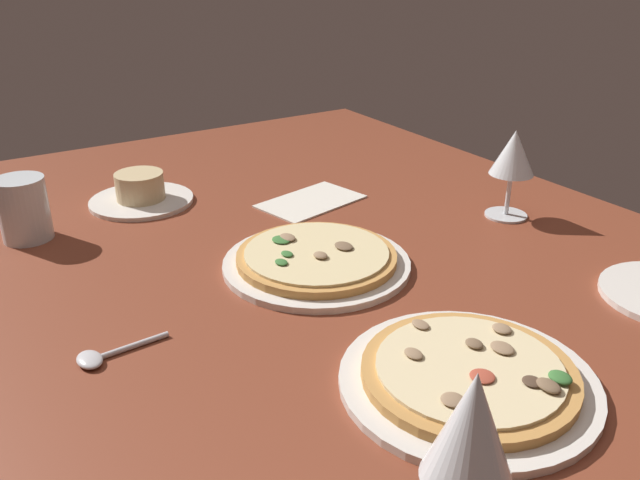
{
  "coord_description": "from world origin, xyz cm",
  "views": [
    {
      "loc": [
        -78.68,
        50.13,
        48.42
      ],
      "look_at": [
        -2.22,
        2.0,
        7.0
      ],
      "focal_mm": 37.32,
      "sensor_mm": 36.0,
      "label": 1
    }
  ],
  "objects_px": {
    "pizza_side": "(469,376)",
    "water_glass": "(24,213)",
    "wine_glass_near": "(470,437)",
    "pizza_main": "(316,260)",
    "spoon": "(102,356)",
    "wine_glass_far": "(513,156)",
    "paper_menu": "(311,201)",
    "ramekin_on_saucer": "(141,192)"
  },
  "relations": [
    {
      "from": "pizza_side",
      "to": "water_glass",
      "type": "bearing_deg",
      "value": 26.35
    },
    {
      "from": "wine_glass_far",
      "to": "ramekin_on_saucer",
      "type": "bearing_deg",
      "value": 52.23
    },
    {
      "from": "pizza_side",
      "to": "wine_glass_near",
      "type": "distance_m",
      "value": 0.26
    },
    {
      "from": "water_glass",
      "to": "paper_menu",
      "type": "distance_m",
      "value": 0.48
    },
    {
      "from": "wine_glass_far",
      "to": "spoon",
      "type": "distance_m",
      "value": 0.73
    },
    {
      "from": "pizza_main",
      "to": "ramekin_on_saucer",
      "type": "xyz_separation_m",
      "value": [
        0.39,
        0.13,
        0.01
      ]
    },
    {
      "from": "ramekin_on_saucer",
      "to": "wine_glass_near",
      "type": "height_order",
      "value": "wine_glass_near"
    },
    {
      "from": "wine_glass_far",
      "to": "paper_menu",
      "type": "bearing_deg",
      "value": 46.82
    },
    {
      "from": "wine_glass_far",
      "to": "spoon",
      "type": "xyz_separation_m",
      "value": [
        -0.06,
        0.72,
        -0.1
      ]
    },
    {
      "from": "pizza_main",
      "to": "wine_glass_near",
      "type": "distance_m",
      "value": 0.53
    },
    {
      "from": "wine_glass_near",
      "to": "spoon",
      "type": "xyz_separation_m",
      "value": [
        0.42,
        0.16,
        -0.12
      ]
    },
    {
      "from": "pizza_main",
      "to": "paper_menu",
      "type": "xyz_separation_m",
      "value": [
        0.23,
        -0.13,
        -0.01
      ]
    },
    {
      "from": "pizza_side",
      "to": "paper_menu",
      "type": "xyz_separation_m",
      "value": [
        0.56,
        -0.14,
        -0.01
      ]
    },
    {
      "from": "wine_glass_near",
      "to": "paper_menu",
      "type": "distance_m",
      "value": 0.79
    },
    {
      "from": "wine_glass_far",
      "to": "water_glass",
      "type": "bearing_deg",
      "value": 64.55
    },
    {
      "from": "wine_glass_near",
      "to": "water_glass",
      "type": "relative_size",
      "value": 1.75
    },
    {
      "from": "ramekin_on_saucer",
      "to": "spoon",
      "type": "distance_m",
      "value": 0.5
    },
    {
      "from": "water_glass",
      "to": "spoon",
      "type": "height_order",
      "value": "water_glass"
    },
    {
      "from": "spoon",
      "to": "ramekin_on_saucer",
      "type": "bearing_deg",
      "value": -23.56
    },
    {
      "from": "pizza_main",
      "to": "spoon",
      "type": "bearing_deg",
      "value": 101.52
    },
    {
      "from": "pizza_side",
      "to": "water_glass",
      "type": "xyz_separation_m",
      "value": [
        0.66,
        0.33,
        0.03
      ]
    },
    {
      "from": "pizza_main",
      "to": "paper_menu",
      "type": "bearing_deg",
      "value": -29.64
    },
    {
      "from": "water_glass",
      "to": "paper_menu",
      "type": "relative_size",
      "value": 0.55
    },
    {
      "from": "wine_glass_near",
      "to": "spoon",
      "type": "relative_size",
      "value": 1.61
    },
    {
      "from": "water_glass",
      "to": "wine_glass_near",
      "type": "bearing_deg",
      "value": -168.8
    },
    {
      "from": "spoon",
      "to": "water_glass",
      "type": "bearing_deg",
      "value": 0.77
    },
    {
      "from": "pizza_main",
      "to": "wine_glass_near",
      "type": "xyz_separation_m",
      "value": [
        -0.49,
        0.18,
        0.11
      ]
    },
    {
      "from": "ramekin_on_saucer",
      "to": "paper_menu",
      "type": "distance_m",
      "value": 0.31
    },
    {
      "from": "wine_glass_far",
      "to": "spoon",
      "type": "height_order",
      "value": "wine_glass_far"
    },
    {
      "from": "water_glass",
      "to": "pizza_main",
      "type": "bearing_deg",
      "value": -134.53
    },
    {
      "from": "pizza_side",
      "to": "wine_glass_near",
      "type": "relative_size",
      "value": 1.58
    },
    {
      "from": "ramekin_on_saucer",
      "to": "paper_menu",
      "type": "bearing_deg",
      "value": -121.69
    },
    {
      "from": "pizza_main",
      "to": "ramekin_on_saucer",
      "type": "relative_size",
      "value": 1.48
    },
    {
      "from": "pizza_main",
      "to": "water_glass",
      "type": "height_order",
      "value": "water_glass"
    },
    {
      "from": "pizza_side",
      "to": "spoon",
      "type": "distance_m",
      "value": 0.41
    },
    {
      "from": "wine_glass_near",
      "to": "paper_menu",
      "type": "xyz_separation_m",
      "value": [
        0.72,
        -0.31,
        -0.12
      ]
    },
    {
      "from": "pizza_side",
      "to": "ramekin_on_saucer",
      "type": "bearing_deg",
      "value": 9.7
    },
    {
      "from": "ramekin_on_saucer",
      "to": "wine_glass_far",
      "type": "distance_m",
      "value": 0.66
    },
    {
      "from": "wine_glass_far",
      "to": "water_glass",
      "type": "distance_m",
      "value": 0.8
    },
    {
      "from": "wine_glass_far",
      "to": "wine_glass_near",
      "type": "xyz_separation_m",
      "value": [
        -0.48,
        0.56,
        0.01
      ]
    },
    {
      "from": "pizza_side",
      "to": "water_glass",
      "type": "height_order",
      "value": "water_glass"
    },
    {
      "from": "pizza_main",
      "to": "wine_glass_near",
      "type": "height_order",
      "value": "wine_glass_near"
    }
  ]
}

